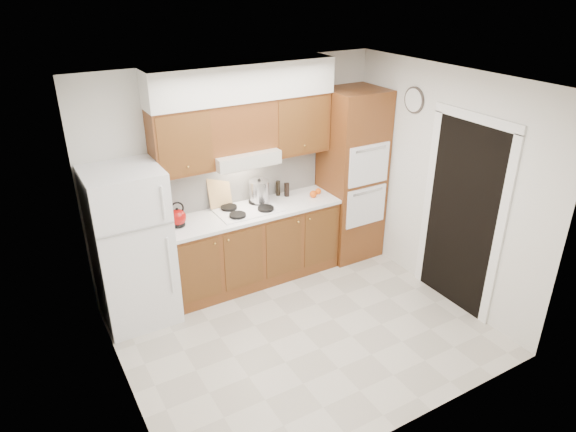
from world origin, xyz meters
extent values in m
plane|color=beige|center=(0.00, 0.00, 0.00)|extent=(3.60, 3.60, 0.00)
plane|color=white|center=(0.00, 0.00, 2.60)|extent=(3.60, 3.60, 0.00)
cube|color=silver|center=(0.00, 1.50, 1.30)|extent=(3.60, 0.02, 2.60)
cube|color=silver|center=(-1.80, 0.00, 1.30)|extent=(0.02, 3.00, 2.60)
cube|color=silver|center=(1.80, 0.00, 1.30)|extent=(0.02, 3.00, 2.60)
cube|color=white|center=(-1.41, 1.14, 0.86)|extent=(0.75, 0.72, 1.72)
cube|color=brown|center=(0.02, 1.20, 0.45)|extent=(2.11, 0.60, 0.90)
cube|color=white|center=(0.03, 1.19, 0.92)|extent=(2.13, 0.62, 0.04)
cube|color=white|center=(0.02, 1.49, 1.22)|extent=(2.11, 0.03, 0.56)
cube|color=brown|center=(1.44, 1.18, 1.10)|extent=(0.70, 0.65, 2.20)
cube|color=brown|center=(-0.71, 1.33, 1.85)|extent=(0.63, 0.33, 0.70)
cube|color=brown|center=(0.72, 1.33, 1.85)|extent=(0.73, 0.33, 0.70)
cube|color=silver|center=(-0.02, 1.27, 1.57)|extent=(0.75, 0.45, 0.15)
cube|color=brown|center=(-0.02, 1.33, 1.92)|extent=(0.75, 0.33, 0.55)
cube|color=silver|center=(0.03, 1.32, 2.40)|extent=(2.13, 0.36, 0.40)
cube|color=white|center=(-0.02, 1.21, 0.95)|extent=(0.74, 0.50, 0.01)
cube|color=black|center=(1.79, -0.35, 1.05)|extent=(0.02, 0.90, 2.10)
cylinder|color=#3F3833|center=(1.79, 0.55, 2.15)|extent=(0.02, 0.30, 0.30)
sphere|color=maroon|center=(-0.86, 1.21, 1.04)|extent=(0.23, 0.23, 0.19)
cube|color=tan|center=(-0.26, 1.45, 1.14)|extent=(0.29, 0.11, 0.37)
cylinder|color=#B4B4B8|center=(0.19, 1.32, 1.09)|extent=(0.30, 0.30, 0.25)
cylinder|color=black|center=(0.50, 1.41, 1.03)|extent=(0.07, 0.07, 0.19)
cylinder|color=black|center=(0.58, 1.35, 1.02)|extent=(0.06, 0.06, 0.17)
cylinder|color=black|center=(0.58, 1.34, 1.02)|extent=(0.06, 0.06, 0.17)
sphere|color=#EE550C|center=(0.84, 1.14, 0.98)|extent=(0.11, 0.11, 0.09)
sphere|color=#F65F0C|center=(0.95, 1.20, 0.98)|extent=(0.09, 0.09, 0.07)
camera|label=1|loc=(-2.34, -3.73, 3.45)|focal=32.00mm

